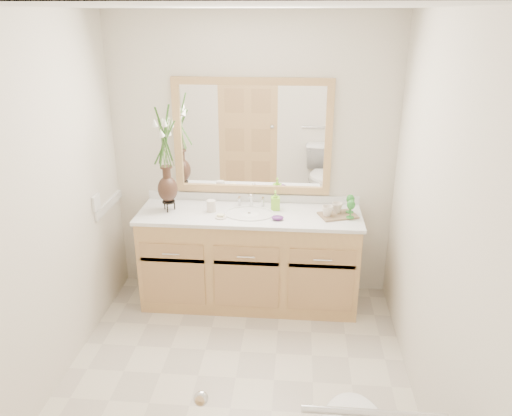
# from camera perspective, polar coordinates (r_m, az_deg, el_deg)

# --- Properties ---
(floor) EXTENTS (2.60, 2.60, 0.00)m
(floor) POSITION_cam_1_polar(r_m,az_deg,el_deg) (3.67, -2.32, -18.81)
(floor) COLOR #BAAF9E
(floor) RESTS_ON ground
(ceiling) EXTENTS (2.40, 2.60, 0.02)m
(ceiling) POSITION_cam_1_polar(r_m,az_deg,el_deg) (2.80, -3.11, 22.03)
(ceiling) COLOR white
(ceiling) RESTS_ON wall_back
(wall_back) EXTENTS (2.40, 0.02, 2.40)m
(wall_back) POSITION_cam_1_polar(r_m,az_deg,el_deg) (4.26, -0.40, 5.49)
(wall_back) COLOR silver
(wall_back) RESTS_ON floor
(wall_front) EXTENTS (2.40, 0.02, 2.40)m
(wall_front) POSITION_cam_1_polar(r_m,az_deg,el_deg) (1.92, -7.86, -16.33)
(wall_front) COLOR silver
(wall_front) RESTS_ON floor
(wall_left) EXTENTS (0.02, 2.60, 2.40)m
(wall_left) POSITION_cam_1_polar(r_m,az_deg,el_deg) (3.40, -23.14, -0.48)
(wall_left) COLOR silver
(wall_left) RESTS_ON floor
(wall_right) EXTENTS (0.02, 2.60, 2.40)m
(wall_right) POSITION_cam_1_polar(r_m,az_deg,el_deg) (3.12, 19.76, -1.91)
(wall_right) COLOR silver
(wall_right) RESTS_ON floor
(vanity) EXTENTS (1.80, 0.55, 0.80)m
(vanity) POSITION_cam_1_polar(r_m,az_deg,el_deg) (4.29, -0.73, -5.90)
(vanity) COLOR tan
(vanity) RESTS_ON floor
(counter) EXTENTS (1.84, 0.57, 0.03)m
(counter) POSITION_cam_1_polar(r_m,az_deg,el_deg) (4.11, -0.75, -0.76)
(counter) COLOR white
(counter) RESTS_ON vanity
(sink) EXTENTS (0.38, 0.34, 0.23)m
(sink) POSITION_cam_1_polar(r_m,az_deg,el_deg) (4.11, -0.77, -1.36)
(sink) COLOR white
(sink) RESTS_ON counter
(mirror) EXTENTS (1.32, 0.04, 0.97)m
(mirror) POSITION_cam_1_polar(r_m,az_deg,el_deg) (4.18, -0.44, 8.11)
(mirror) COLOR white
(mirror) RESTS_ON wall_back
(switch_plate) EXTENTS (0.02, 0.12, 0.12)m
(switch_plate) POSITION_cam_1_polar(r_m,az_deg,el_deg) (4.11, -17.80, 0.62)
(switch_plate) COLOR white
(switch_plate) RESTS_ON wall_left
(door) EXTENTS (0.80, 0.03, 2.00)m
(door) POSITION_cam_1_polar(r_m,az_deg,el_deg) (2.14, -15.85, -19.46)
(door) COLOR tan
(door) RESTS_ON floor
(grab_bar) EXTENTS (0.55, 0.03, 0.03)m
(grab_bar) POSITION_cam_1_polar(r_m,az_deg,el_deg) (2.10, 13.32, -21.88)
(grab_bar) COLOR silver
(grab_bar) RESTS_ON wall_front
(flower_vase) EXTENTS (0.19, 0.19, 0.79)m
(flower_vase) POSITION_cam_1_polar(r_m,az_deg,el_deg) (4.06, -10.38, 6.81)
(flower_vase) COLOR black
(flower_vase) RESTS_ON counter
(tumbler) EXTENTS (0.07, 0.07, 0.10)m
(tumbler) POSITION_cam_1_polar(r_m,az_deg,el_deg) (4.14, -5.14, 0.24)
(tumbler) COLOR beige
(tumbler) RESTS_ON counter
(soap_dish) EXTENTS (0.09, 0.09, 0.03)m
(soap_dish) POSITION_cam_1_polar(r_m,az_deg,el_deg) (4.02, -4.06, -1.00)
(soap_dish) COLOR beige
(soap_dish) RESTS_ON counter
(soap_bottle) EXTENTS (0.07, 0.08, 0.15)m
(soap_bottle) POSITION_cam_1_polar(r_m,az_deg,el_deg) (4.16, 2.22, 0.78)
(soap_bottle) COLOR #8CE135
(soap_bottle) RESTS_ON counter
(purple_dish) EXTENTS (0.12, 0.11, 0.03)m
(purple_dish) POSITION_cam_1_polar(r_m,az_deg,el_deg) (3.97, 2.48, -1.12)
(purple_dish) COLOR #55236A
(purple_dish) RESTS_ON counter
(tray) EXTENTS (0.34, 0.28, 0.01)m
(tray) POSITION_cam_1_polar(r_m,az_deg,el_deg) (4.10, 9.34, -0.83)
(tray) COLOR brown
(tray) RESTS_ON counter
(mug_left) EXTENTS (0.10, 0.09, 0.09)m
(mug_left) POSITION_cam_1_polar(r_m,az_deg,el_deg) (4.04, 8.15, -0.29)
(mug_left) COLOR beige
(mug_left) RESTS_ON tray
(mug_right) EXTENTS (0.11, 0.11, 0.09)m
(mug_right) POSITION_cam_1_polar(r_m,az_deg,el_deg) (4.11, 9.24, 0.05)
(mug_right) COLOR beige
(mug_right) RESTS_ON tray
(goblet_front) EXTENTS (0.07, 0.07, 0.15)m
(goblet_front) POSITION_cam_1_polar(r_m,az_deg,el_deg) (4.01, 10.80, 0.26)
(goblet_front) COLOR #277628
(goblet_front) RESTS_ON tray
(goblet_back) EXTENTS (0.07, 0.07, 0.15)m
(goblet_back) POSITION_cam_1_polar(r_m,az_deg,el_deg) (4.12, 10.74, 0.86)
(goblet_back) COLOR #277628
(goblet_back) RESTS_ON tray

